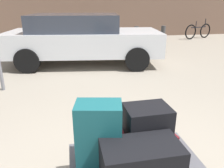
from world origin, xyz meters
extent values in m
cylinder|color=black|center=(0.41, 0.29, 0.12)|extent=(0.24, 0.06, 0.24)
cylinder|color=black|center=(-0.41, 0.29, 0.12)|extent=(0.24, 0.06, 0.24)
cube|color=maroon|center=(0.14, 0.17, 0.45)|extent=(0.55, 0.46, 0.22)
cube|color=black|center=(-0.03, -0.18, 0.51)|extent=(0.64, 0.36, 0.35)
cube|color=#144C51|center=(-0.33, 0.10, 0.64)|extent=(0.44, 0.33, 0.59)
cube|color=black|center=(0.14, 0.17, 0.69)|extent=(0.42, 0.33, 0.27)
cube|color=silver|center=(-0.10, 4.96, 0.64)|extent=(4.50, 2.36, 0.64)
cube|color=#2D333D|center=(-0.35, 4.99, 1.19)|extent=(2.60, 1.89, 0.46)
cylinder|color=black|center=(1.42, 5.61, 0.32)|extent=(0.66, 0.30, 0.64)
cylinder|color=black|center=(1.19, 3.93, 0.32)|extent=(0.66, 0.30, 0.64)
cylinder|color=black|center=(-1.39, 5.99, 0.32)|extent=(0.66, 0.30, 0.64)
cylinder|color=black|center=(-1.62, 4.31, 0.32)|extent=(0.66, 0.30, 0.64)
torus|color=black|center=(5.36, 8.65, 0.36)|extent=(0.70, 0.28, 0.72)
torus|color=black|center=(6.35, 8.97, 0.36)|extent=(0.70, 0.28, 0.72)
cylinder|color=black|center=(5.86, 8.81, 0.56)|extent=(0.97, 0.35, 0.04)
cylinder|color=black|center=(5.67, 8.75, 0.71)|extent=(0.05, 0.05, 0.30)
cylinder|color=black|center=(6.29, 8.95, 0.76)|extent=(0.05, 0.05, 0.40)
cylinder|color=#383838|center=(2.40, 8.02, 0.37)|extent=(0.20, 0.20, 0.75)
cylinder|color=#383838|center=(3.65, 8.02, 0.37)|extent=(0.20, 0.20, 0.75)
camera|label=1|loc=(-0.53, -1.57, 1.73)|focal=35.69mm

